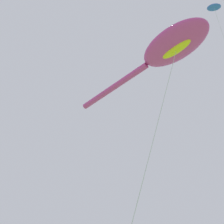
# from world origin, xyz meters

# --- Properties ---
(big_show_kite) EXTENTS (3.54, 11.24, 16.80)m
(big_show_kite) POSITION_xyz_m (3.41, 7.85, 16.14)
(big_show_kite) COLOR #CC3899
(big_show_kite) RESTS_ON ground
(small_kite_streamer_purple) EXTENTS (1.26, 2.46, 24.38)m
(small_kite_streamer_purple) POSITION_xyz_m (7.88, 4.44, 23.94)
(small_kite_streamer_purple) COLOR blue
(small_kite_streamer_purple) RESTS_ON ground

